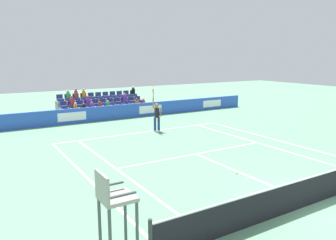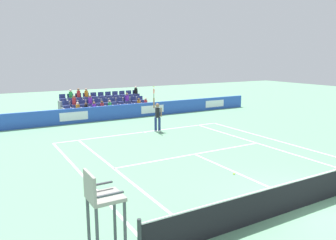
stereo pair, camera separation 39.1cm
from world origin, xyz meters
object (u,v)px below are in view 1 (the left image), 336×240
umpire_chair (114,209)px  loose_tennis_ball (237,173)px  tennis_player (157,116)px  tennis_net (315,189)px

umpire_chair → loose_tennis_ball: 7.45m
umpire_chair → loose_tennis_ball: (-6.53, -3.27, -1.49)m
tennis_player → loose_tennis_ball: tennis_player is taller
tennis_net → umpire_chair: (6.76, -0.03, 1.03)m
umpire_chair → tennis_net: bearing=179.7°
tennis_net → loose_tennis_ball: (0.23, -3.30, -0.46)m
tennis_net → tennis_player: size_ratio=4.19×
tennis_player → umpire_chair: (7.56, 11.60, 0.53)m
tennis_player → umpire_chair: tennis_player is taller
tennis_net → loose_tennis_ball: size_ratio=176.03×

